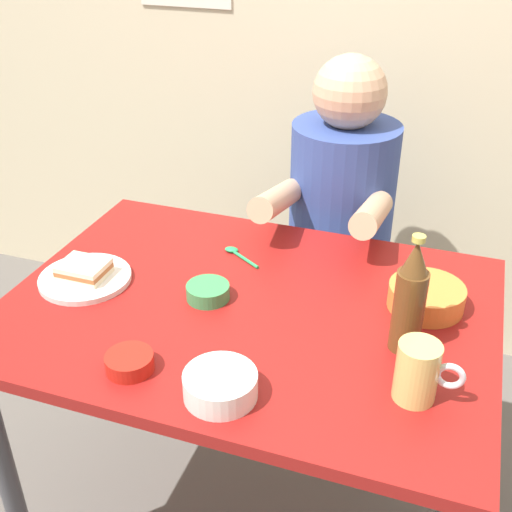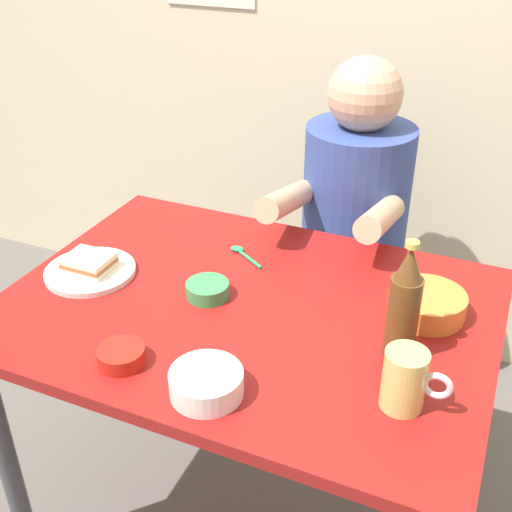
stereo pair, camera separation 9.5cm
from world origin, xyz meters
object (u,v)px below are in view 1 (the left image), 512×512
(stool, at_px, (334,303))
(person_seated, at_px, (342,191))
(soup_bowl_orange, at_px, (426,296))
(beer_mug, at_px, (418,372))
(plate_orange, at_px, (85,278))
(dining_table, at_px, (249,337))
(sandwich, at_px, (84,269))
(beer_bottle, at_px, (410,299))

(stool, xyz_separation_m, person_seated, (0.00, -0.01, 0.42))
(stool, relative_size, soup_bowl_orange, 2.65)
(beer_mug, bearing_deg, plate_orange, 169.60)
(dining_table, distance_m, beer_mug, 0.46)
(plate_orange, height_order, sandwich, sandwich)
(beer_bottle, bearing_deg, beer_mug, -74.06)
(stool, height_order, soup_bowl_orange, soup_bowl_orange)
(sandwich, bearing_deg, plate_orange, 176.42)
(stool, height_order, sandwich, sandwich)
(person_seated, bearing_deg, sandwich, -126.36)
(sandwich, bearing_deg, dining_table, 5.05)
(person_seated, xyz_separation_m, soup_bowl_orange, (0.30, -0.50, 0.01))
(stool, relative_size, person_seated, 0.63)
(dining_table, distance_m, soup_bowl_orange, 0.42)
(person_seated, distance_m, soup_bowl_orange, 0.58)
(plate_orange, xyz_separation_m, sandwich, (0.00, -0.00, 0.02))
(person_seated, height_order, beer_bottle, person_seated)
(dining_table, relative_size, soup_bowl_orange, 6.47)
(dining_table, distance_m, sandwich, 0.43)
(sandwich, bearing_deg, stool, 54.11)
(sandwich, distance_m, beer_mug, 0.81)
(beer_bottle, bearing_deg, sandwich, 179.70)
(beer_mug, bearing_deg, dining_table, 155.15)
(sandwich, xyz_separation_m, soup_bowl_orange, (0.79, 0.16, -0.00))
(person_seated, bearing_deg, soup_bowl_orange, -58.56)
(dining_table, relative_size, beer_bottle, 4.20)
(plate_orange, bearing_deg, sandwich, -3.58)
(beer_mug, bearing_deg, person_seated, 111.69)
(beer_mug, distance_m, beer_bottle, 0.16)
(stool, bearing_deg, beer_mug, -68.58)
(soup_bowl_orange, bearing_deg, plate_orange, -168.67)
(stool, height_order, person_seated, person_seated)
(dining_table, distance_m, plate_orange, 0.42)
(dining_table, bearing_deg, beer_mug, -24.85)
(stool, xyz_separation_m, beer_bottle, (0.28, -0.67, 0.51))
(plate_orange, relative_size, sandwich, 2.00)
(person_seated, relative_size, sandwich, 6.54)
(beer_mug, bearing_deg, beer_bottle, 105.94)
(stool, xyz_separation_m, plate_orange, (-0.48, -0.67, 0.40))
(dining_table, height_order, soup_bowl_orange, soup_bowl_orange)
(plate_orange, relative_size, beer_mug, 1.75)
(soup_bowl_orange, bearing_deg, person_seated, 121.44)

